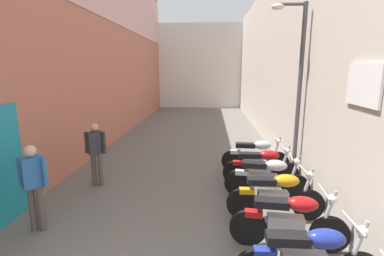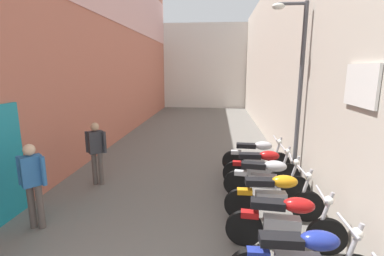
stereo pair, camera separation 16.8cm
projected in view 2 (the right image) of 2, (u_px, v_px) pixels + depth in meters
name	position (u px, v px, depth m)	size (l,w,h in m)	color
ground_plane	(188.00, 155.00, 9.50)	(35.71, 35.71, 0.00)	#66635E
building_left	(110.00, 34.00, 10.85)	(0.45, 19.71, 8.19)	#B76651
building_right	(278.00, 61.00, 10.53)	(0.45, 19.71, 6.22)	beige
building_far_end	(205.00, 66.00, 21.42)	(8.98, 2.00, 6.04)	silver
motorcycle_third	(286.00, 221.00, 4.42)	(1.85, 0.58, 1.04)	black
motorcycle_fourth	(274.00, 195.00, 5.31)	(1.85, 0.58, 1.04)	black
motorcycle_fifth	(266.00, 178.00, 6.18)	(1.84, 0.58, 1.04)	black
motorcycle_sixth	(261.00, 166.00, 6.89)	(1.85, 0.58, 1.04)	black
motorcycle_seventh	(256.00, 155.00, 7.79)	(1.85, 0.58, 1.04)	black
pedestrian_mid_alley	(33.00, 180.00, 4.96)	(0.52, 0.39, 1.57)	#564C47
pedestrian_further_down	(96.00, 149.00, 6.89)	(0.52, 0.37, 1.57)	#564C47
street_lamp	(296.00, 83.00, 6.46)	(0.79, 0.18, 4.27)	#47474C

